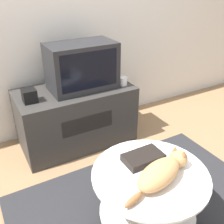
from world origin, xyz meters
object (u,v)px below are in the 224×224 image
tv (82,66)px  speaker (29,96)px  dvd_box (143,158)px  cat (162,172)px

tv → speaker: size_ratio=5.46×
speaker → dvd_box: size_ratio=0.43×
cat → speaker: bearing=95.4°
speaker → dvd_box: (0.49, -1.01, -0.17)m
tv → speaker: tv is taller
cat → dvd_box: bearing=71.5°
speaker → tv: bearing=6.6°
speaker → dvd_box: speaker is taller
tv → cat: tv is taller
speaker → dvd_box: 1.13m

